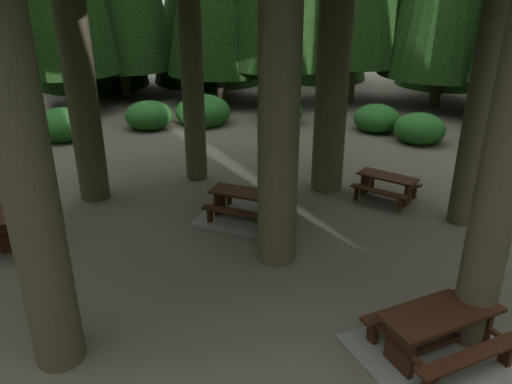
{
  "coord_description": "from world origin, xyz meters",
  "views": [
    {
      "loc": [
        0.4,
        -9.39,
        5.69
      ],
      "look_at": [
        0.35,
        1.28,
        1.1
      ],
      "focal_mm": 35.0,
      "sensor_mm": 36.0,
      "label": 1
    }
  ],
  "objects_px": {
    "picnic_table_b": "(14,218)",
    "picnic_table_c": "(244,209)",
    "picnic_table_a": "(438,340)",
    "picnic_table_d": "(387,183)"
  },
  "relations": [
    {
      "from": "picnic_table_d",
      "to": "picnic_table_b",
      "type": "bearing_deg",
      "value": -130.19
    },
    {
      "from": "picnic_table_b",
      "to": "picnic_table_d",
      "type": "bearing_deg",
      "value": -94.74
    },
    {
      "from": "picnic_table_a",
      "to": "picnic_table_b",
      "type": "relative_size",
      "value": 1.51
    },
    {
      "from": "picnic_table_d",
      "to": "picnic_table_a",
      "type": "bearing_deg",
      "value": -59.86
    },
    {
      "from": "picnic_table_b",
      "to": "picnic_table_c",
      "type": "bearing_deg",
      "value": -97.86
    },
    {
      "from": "picnic_table_c",
      "to": "picnic_table_d",
      "type": "relative_size",
      "value": 1.34
    },
    {
      "from": "picnic_table_a",
      "to": "picnic_table_b",
      "type": "distance_m",
      "value": 9.55
    },
    {
      "from": "picnic_table_a",
      "to": "picnic_table_d",
      "type": "relative_size",
      "value": 1.56
    },
    {
      "from": "picnic_table_a",
      "to": "picnic_table_c",
      "type": "xyz_separation_m",
      "value": [
        -3.27,
        5.03,
        -0.05
      ]
    },
    {
      "from": "picnic_table_a",
      "to": "picnic_table_b",
      "type": "height_order",
      "value": "picnic_table_a"
    }
  ]
}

